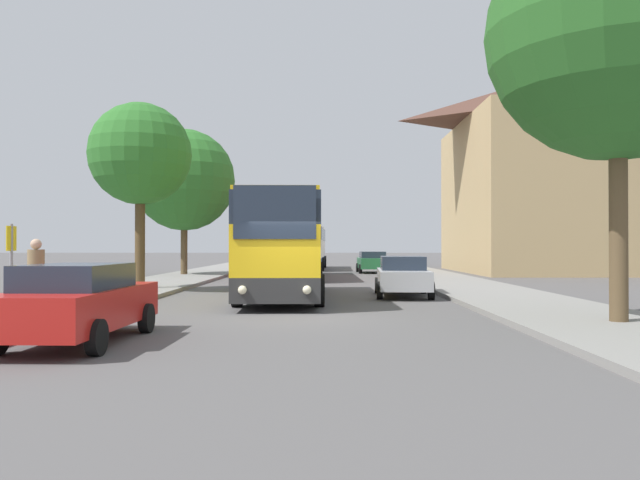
{
  "coord_description": "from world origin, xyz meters",
  "views": [
    {
      "loc": [
        0.79,
        -16.13,
        1.84
      ],
      "look_at": [
        0.58,
        14.18,
        2.13
      ],
      "focal_mm": 35.0,
      "sensor_mm": 36.0,
      "label": 1
    }
  ],
  "objects_px": {
    "bus_front": "(283,245)",
    "bus_stop_sign": "(11,259)",
    "bus_rear": "(307,247)",
    "parked_car_right_near": "(403,275)",
    "bus_middle": "(298,247)",
    "parked_car_left_curb": "(79,302)",
    "tree_left_near": "(140,155)",
    "tree_right_near": "(618,31)",
    "parked_car_right_far": "(373,262)",
    "pedestrian_waiting_far": "(36,279)",
    "tree_left_far": "(184,180)"
  },
  "relations": [
    {
      "from": "bus_front",
      "to": "bus_stop_sign",
      "type": "distance_m",
      "value": 9.16
    },
    {
      "from": "bus_rear",
      "to": "parked_car_right_near",
      "type": "distance_m",
      "value": 26.87
    },
    {
      "from": "bus_rear",
      "to": "parked_car_right_near",
      "type": "xyz_separation_m",
      "value": [
        4.23,
        -26.51,
        -1.02
      ]
    },
    {
      "from": "bus_middle",
      "to": "parked_car_left_curb",
      "type": "xyz_separation_m",
      "value": [
        -3.11,
        -24.24,
        -0.99
      ]
    },
    {
      "from": "bus_front",
      "to": "bus_stop_sign",
      "type": "bearing_deg",
      "value": -133.1
    },
    {
      "from": "tree_left_near",
      "to": "tree_right_near",
      "type": "bearing_deg",
      "value": -38.17
    },
    {
      "from": "bus_rear",
      "to": "tree_right_near",
      "type": "height_order",
      "value": "tree_right_near"
    },
    {
      "from": "bus_rear",
      "to": "bus_stop_sign",
      "type": "xyz_separation_m",
      "value": [
        -6.17,
        -34.35,
        -0.25
      ]
    },
    {
      "from": "bus_middle",
      "to": "tree_left_near",
      "type": "relative_size",
      "value": 1.58
    },
    {
      "from": "bus_front",
      "to": "parked_car_right_near",
      "type": "relative_size",
      "value": 2.28
    },
    {
      "from": "bus_front",
      "to": "bus_rear",
      "type": "relative_size",
      "value": 0.92
    },
    {
      "from": "bus_front",
      "to": "bus_middle",
      "type": "height_order",
      "value": "bus_front"
    },
    {
      "from": "bus_stop_sign",
      "to": "parked_car_right_far",
      "type": "bearing_deg",
      "value": 68.61
    },
    {
      "from": "bus_front",
      "to": "pedestrian_waiting_far",
      "type": "height_order",
      "value": "bus_front"
    },
    {
      "from": "bus_middle",
      "to": "bus_rear",
      "type": "height_order",
      "value": "bus_rear"
    },
    {
      "from": "bus_front",
      "to": "bus_rear",
      "type": "height_order",
      "value": "bus_front"
    },
    {
      "from": "bus_middle",
      "to": "parked_car_right_far",
      "type": "distance_m",
      "value": 8.29
    },
    {
      "from": "parked_car_right_near",
      "to": "pedestrian_waiting_far",
      "type": "distance_m",
      "value": 12.88
    },
    {
      "from": "parked_car_right_far",
      "to": "tree_left_far",
      "type": "height_order",
      "value": "tree_left_far"
    },
    {
      "from": "pedestrian_waiting_far",
      "to": "tree_right_near",
      "type": "xyz_separation_m",
      "value": [
        13.06,
        0.14,
        5.59
      ]
    },
    {
      "from": "bus_middle",
      "to": "tree_right_near",
      "type": "xyz_separation_m",
      "value": [
        8.14,
        -21.98,
        4.9
      ]
    },
    {
      "from": "bus_middle",
      "to": "parked_car_left_curb",
      "type": "height_order",
      "value": "bus_middle"
    },
    {
      "from": "bus_middle",
      "to": "tree_left_far",
      "type": "xyz_separation_m",
      "value": [
        -6.89,
        1.29,
        4.01
      ]
    },
    {
      "from": "bus_front",
      "to": "parked_car_right_near",
      "type": "xyz_separation_m",
      "value": [
        4.33,
        0.99,
        -1.1
      ]
    },
    {
      "from": "bus_middle",
      "to": "tree_left_far",
      "type": "relative_size",
      "value": 1.35
    },
    {
      "from": "parked_car_left_curb",
      "to": "tree_left_far",
      "type": "bearing_deg",
      "value": 99.25
    },
    {
      "from": "parked_car_right_near",
      "to": "tree_right_near",
      "type": "bearing_deg",
      "value": 116.62
    },
    {
      "from": "pedestrian_waiting_far",
      "to": "tree_left_near",
      "type": "xyz_separation_m",
      "value": [
        -0.99,
        11.19,
        4.44
      ]
    },
    {
      "from": "bus_front",
      "to": "parked_car_left_curb",
      "type": "height_order",
      "value": "bus_front"
    },
    {
      "from": "bus_rear",
      "to": "tree_left_far",
      "type": "bearing_deg",
      "value": -118.86
    },
    {
      "from": "parked_car_right_near",
      "to": "parked_car_left_curb",
      "type": "bearing_deg",
      "value": 59.15
    },
    {
      "from": "bus_rear",
      "to": "parked_car_right_near",
      "type": "relative_size",
      "value": 2.47
    },
    {
      "from": "parked_car_left_curb",
      "to": "parked_car_right_far",
      "type": "relative_size",
      "value": 1.07
    },
    {
      "from": "parked_car_right_near",
      "to": "tree_left_far",
      "type": "distance_m",
      "value": 19.06
    },
    {
      "from": "parked_car_left_curb",
      "to": "parked_car_right_far",
      "type": "bearing_deg",
      "value": 76.41
    },
    {
      "from": "parked_car_right_far",
      "to": "pedestrian_waiting_far",
      "type": "height_order",
      "value": "pedestrian_waiting_far"
    },
    {
      "from": "bus_front",
      "to": "pedestrian_waiting_far",
      "type": "bearing_deg",
      "value": -123.72
    },
    {
      "from": "bus_middle",
      "to": "pedestrian_waiting_far",
      "type": "relative_size",
      "value": 6.37
    },
    {
      "from": "bus_middle",
      "to": "parked_car_right_near",
      "type": "distance_m",
      "value": 13.98
    },
    {
      "from": "pedestrian_waiting_far",
      "to": "tree_left_near",
      "type": "relative_size",
      "value": 0.25
    },
    {
      "from": "bus_rear",
      "to": "parked_car_right_far",
      "type": "relative_size",
      "value": 2.67
    },
    {
      "from": "bus_rear",
      "to": "parked_car_left_curb",
      "type": "bearing_deg",
      "value": -93.43
    },
    {
      "from": "tree_left_near",
      "to": "pedestrian_waiting_far",
      "type": "bearing_deg",
      "value": -84.94
    },
    {
      "from": "bus_front",
      "to": "bus_rear",
      "type": "bearing_deg",
      "value": 88.34
    },
    {
      "from": "bus_rear",
      "to": "bus_stop_sign",
      "type": "bearing_deg",
      "value": -98.63
    },
    {
      "from": "pedestrian_waiting_far",
      "to": "tree_left_near",
      "type": "bearing_deg",
      "value": 107.83
    },
    {
      "from": "bus_front",
      "to": "parked_car_left_curb",
      "type": "relative_size",
      "value": 2.29
    },
    {
      "from": "pedestrian_waiting_far",
      "to": "parked_car_right_near",
      "type": "bearing_deg",
      "value": 56.45
    },
    {
      "from": "parked_car_right_near",
      "to": "pedestrian_waiting_far",
      "type": "xyz_separation_m",
      "value": [
        -9.31,
        -8.89,
        0.33
      ]
    },
    {
      "from": "parked_car_right_far",
      "to": "tree_right_near",
      "type": "xyz_separation_m",
      "value": [
        3.3,
        -28.63,
        5.91
      ]
    }
  ]
}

